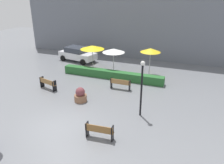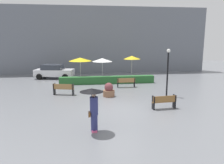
{
  "view_description": "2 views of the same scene",
  "coord_description": "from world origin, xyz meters",
  "px_view_note": "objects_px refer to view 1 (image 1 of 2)",
  "views": [
    {
      "loc": [
        6.94,
        -9.29,
        7.41
      ],
      "look_at": [
        1.33,
        5.12,
        1.09
      ],
      "focal_mm": 36.15,
      "sensor_mm": 36.0,
      "label": 1
    },
    {
      "loc": [
        -2.35,
        -12.88,
        4.29
      ],
      "look_at": [
        -0.21,
        3.13,
        1.17
      ],
      "focal_mm": 35.29,
      "sensor_mm": 36.0,
      "label": 2
    }
  ],
  "objects_px": {
    "lamp_post": "(142,83)",
    "parked_car": "(77,54)",
    "bench_back_row": "(120,83)",
    "bench_near_right": "(99,131)",
    "patio_umbrella_white": "(114,51)",
    "patio_umbrella_yellow_far": "(151,50)",
    "patio_umbrella_yellow": "(92,47)",
    "bench_far_left": "(48,83)",
    "planter_pot": "(80,95)"
  },
  "relations": [
    {
      "from": "bench_back_row",
      "to": "parked_car",
      "type": "xyz_separation_m",
      "value": [
        -7.09,
        5.69,
        0.3
      ]
    },
    {
      "from": "bench_back_row",
      "to": "patio_umbrella_yellow_far",
      "type": "height_order",
      "value": "patio_umbrella_yellow_far"
    },
    {
      "from": "bench_far_left",
      "to": "lamp_post",
      "type": "height_order",
      "value": "lamp_post"
    },
    {
      "from": "planter_pot",
      "to": "lamp_post",
      "type": "bearing_deg",
      "value": -4.64
    },
    {
      "from": "bench_far_left",
      "to": "patio_umbrella_yellow_far",
      "type": "height_order",
      "value": "patio_umbrella_yellow_far"
    },
    {
      "from": "planter_pot",
      "to": "parked_car",
      "type": "bearing_deg",
      "value": 120.56
    },
    {
      "from": "patio_umbrella_yellow",
      "to": "planter_pot",
      "type": "bearing_deg",
      "value": -71.63
    },
    {
      "from": "lamp_post",
      "to": "patio_umbrella_yellow",
      "type": "xyz_separation_m",
      "value": [
        -6.66,
        6.91,
        0.05
      ]
    },
    {
      "from": "bench_back_row",
      "to": "bench_near_right",
      "type": "height_order",
      "value": "bench_back_row"
    },
    {
      "from": "bench_back_row",
      "to": "planter_pot",
      "type": "bearing_deg",
      "value": -122.9
    },
    {
      "from": "bench_back_row",
      "to": "lamp_post",
      "type": "distance_m",
      "value": 4.56
    },
    {
      "from": "bench_far_left",
      "to": "patio_umbrella_white",
      "type": "relative_size",
      "value": 0.7
    },
    {
      "from": "bench_back_row",
      "to": "patio_umbrella_white",
      "type": "bearing_deg",
      "value": 118.92
    },
    {
      "from": "patio_umbrella_white",
      "to": "lamp_post",
      "type": "bearing_deg",
      "value": -56.94
    },
    {
      "from": "bench_far_left",
      "to": "patio_umbrella_yellow_far",
      "type": "bearing_deg",
      "value": 42.08
    },
    {
      "from": "patio_umbrella_white",
      "to": "parked_car",
      "type": "relative_size",
      "value": 0.54
    },
    {
      "from": "bench_far_left",
      "to": "patio_umbrella_yellow",
      "type": "xyz_separation_m",
      "value": [
        1.3,
        5.61,
        1.77
      ]
    },
    {
      "from": "bench_back_row",
      "to": "bench_far_left",
      "type": "xyz_separation_m",
      "value": [
        -5.43,
        -2.08,
        0.0
      ]
    },
    {
      "from": "bench_far_left",
      "to": "parked_car",
      "type": "relative_size",
      "value": 0.38
    },
    {
      "from": "bench_back_row",
      "to": "patio_umbrella_yellow_far",
      "type": "distance_m",
      "value": 4.74
    },
    {
      "from": "bench_near_right",
      "to": "patio_umbrella_yellow",
      "type": "bearing_deg",
      "value": 117.49
    },
    {
      "from": "lamp_post",
      "to": "parked_car",
      "type": "bearing_deg",
      "value": 136.71
    },
    {
      "from": "planter_pot",
      "to": "lamp_post",
      "type": "xyz_separation_m",
      "value": [
        4.49,
        -0.36,
        1.78
      ]
    },
    {
      "from": "bench_near_right",
      "to": "planter_pot",
      "type": "bearing_deg",
      "value": 130.97
    },
    {
      "from": "bench_near_right",
      "to": "patio_umbrella_yellow_far",
      "type": "height_order",
      "value": "patio_umbrella_yellow_far"
    },
    {
      "from": "bench_far_left",
      "to": "bench_back_row",
      "type": "bearing_deg",
      "value": 20.96
    },
    {
      "from": "lamp_post",
      "to": "patio_umbrella_yellow",
      "type": "distance_m",
      "value": 9.6
    },
    {
      "from": "bench_far_left",
      "to": "patio_umbrella_yellow_far",
      "type": "xyz_separation_m",
      "value": [
        6.86,
        6.2,
        1.85
      ]
    },
    {
      "from": "planter_pot",
      "to": "patio_umbrella_yellow_far",
      "type": "xyz_separation_m",
      "value": [
        3.38,
        7.13,
        1.92
      ]
    },
    {
      "from": "bench_back_row",
      "to": "parked_car",
      "type": "relative_size",
      "value": 0.38
    },
    {
      "from": "bench_near_right",
      "to": "bench_far_left",
      "type": "relative_size",
      "value": 0.94
    },
    {
      "from": "patio_umbrella_yellow_far",
      "to": "bench_near_right",
      "type": "bearing_deg",
      "value": -91.64
    },
    {
      "from": "patio_umbrella_white",
      "to": "patio_umbrella_yellow_far",
      "type": "xyz_separation_m",
      "value": [
        3.3,
        0.73,
        0.16
      ]
    },
    {
      "from": "bench_near_right",
      "to": "lamp_post",
      "type": "bearing_deg",
      "value": 66.12
    },
    {
      "from": "patio_umbrella_yellow",
      "to": "patio_umbrella_yellow_far",
      "type": "xyz_separation_m",
      "value": [
        5.56,
        0.58,
        0.08
      ]
    },
    {
      "from": "bench_far_left",
      "to": "patio_umbrella_yellow",
      "type": "relative_size",
      "value": 0.68
    },
    {
      "from": "lamp_post",
      "to": "bench_far_left",
      "type": "bearing_deg",
      "value": 170.72
    },
    {
      "from": "bench_near_right",
      "to": "patio_umbrella_yellow_far",
      "type": "distance_m",
      "value": 10.85
    },
    {
      "from": "parked_car",
      "to": "bench_near_right",
      "type": "bearing_deg",
      "value": -56.15
    },
    {
      "from": "bench_far_left",
      "to": "planter_pot",
      "type": "xyz_separation_m",
      "value": [
        3.48,
        -0.94,
        -0.07
      ]
    },
    {
      "from": "bench_near_right",
      "to": "parked_car",
      "type": "relative_size",
      "value": 0.35
    },
    {
      "from": "parked_car",
      "to": "patio_umbrella_yellow_far",
      "type": "bearing_deg",
      "value": -10.44
    },
    {
      "from": "bench_near_right",
      "to": "patio_umbrella_yellow",
      "type": "relative_size",
      "value": 0.64
    },
    {
      "from": "bench_far_left",
      "to": "parked_car",
      "type": "distance_m",
      "value": 7.95
    },
    {
      "from": "bench_far_left",
      "to": "patio_umbrella_white",
      "type": "bearing_deg",
      "value": 56.88
    },
    {
      "from": "bench_far_left",
      "to": "parked_car",
      "type": "xyz_separation_m",
      "value": [
        -1.66,
        7.77,
        0.29
      ]
    },
    {
      "from": "patio_umbrella_yellow_far",
      "to": "lamp_post",
      "type": "bearing_deg",
      "value": -81.63
    },
    {
      "from": "planter_pot",
      "to": "parked_car",
      "type": "distance_m",
      "value": 10.12
    },
    {
      "from": "bench_back_row",
      "to": "lamp_post",
      "type": "xyz_separation_m",
      "value": [
        2.54,
        -3.38,
        1.71
      ]
    },
    {
      "from": "planter_pot",
      "to": "bench_far_left",
      "type": "bearing_deg",
      "value": 164.91
    }
  ]
}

